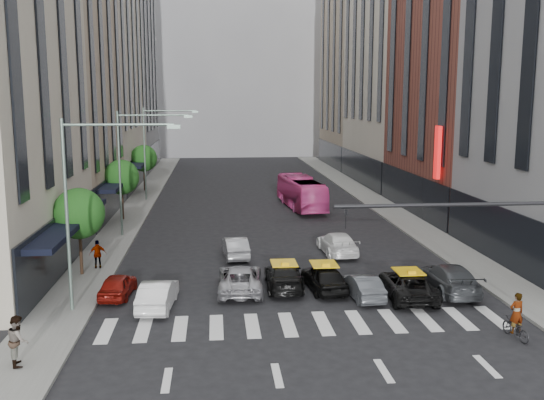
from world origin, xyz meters
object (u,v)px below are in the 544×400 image
object	(u,v)px
streetlamp_mid	(133,157)
car_white_front	(158,294)
motorcycle	(515,328)
taxi_center	(324,278)
pedestrian_near	(18,340)
pedestrian_far	(98,254)
streetlamp_near	(87,189)
streetlamp_far	(154,141)
car_red	(118,285)
taxi_left	(284,276)
bus	(301,193)

from	to	relation	value
streetlamp_mid	car_white_front	distance (m)	16.84
car_white_front	motorcycle	xyz separation A→B (m)	(15.37, -5.29, -0.23)
taxi_center	pedestrian_near	distance (m)	15.40
pedestrian_near	pedestrian_far	distance (m)	13.15
car_white_front	taxi_center	world-z (taller)	taxi_center
streetlamp_near	streetlamp_far	xyz separation A→B (m)	(0.00, 32.00, 0.00)
streetlamp_mid	streetlamp_far	bearing A→B (deg)	90.00
pedestrian_far	pedestrian_near	bearing A→B (deg)	75.94
car_white_front	car_red	bearing A→B (deg)	-35.69
taxi_left	pedestrian_far	bearing A→B (deg)	-21.00
car_red	taxi_center	size ratio (longest dim) A/B	0.85
streetlamp_near	taxi_left	bearing A→B (deg)	16.19
streetlamp_near	car_white_front	bearing A→B (deg)	5.18
car_white_front	pedestrian_near	world-z (taller)	pedestrian_near
pedestrian_near	motorcycle	bearing A→B (deg)	-105.57
streetlamp_near	pedestrian_far	distance (m)	8.75
car_red	motorcycle	distance (m)	18.98
car_red	taxi_center	bearing A→B (deg)	-175.06
streetlamp_far	bus	distance (m)	15.49
motorcycle	car_white_front	bearing A→B (deg)	-28.18
streetlamp_far	car_white_front	world-z (taller)	streetlamp_far
streetlamp_far	bus	bearing A→B (deg)	-21.55
streetlamp_near	bus	distance (m)	30.25
streetlamp_mid	bus	distance (m)	17.93
car_white_front	pedestrian_far	distance (m)	8.02
taxi_left	taxi_center	distance (m)	2.14
streetlamp_near	taxi_left	xyz separation A→B (m)	(9.46, 2.75, -5.22)
taxi_center	pedestrian_far	distance (m)	13.53
streetlamp_near	pedestrian_far	xyz separation A→B (m)	(-1.05, 7.16, -4.91)
car_red	car_white_front	xyz separation A→B (m)	(2.20, -1.90, 0.08)
streetlamp_near	pedestrian_near	size ratio (longest dim) A/B	4.68
taxi_center	pedestrian_near	size ratio (longest dim) A/B	2.18
taxi_center	bus	distance (m)	24.51
taxi_center	pedestrian_far	world-z (taller)	pedestrian_far
streetlamp_mid	motorcycle	xyz separation A→B (m)	(18.41, -21.02, -5.45)
streetlamp_near	car_white_front	world-z (taller)	streetlamp_near
motorcycle	streetlamp_mid	bearing A→B (deg)	-57.96
car_red	motorcycle	world-z (taller)	car_red
streetlamp_mid	pedestrian_near	world-z (taller)	streetlamp_mid
streetlamp_mid	motorcycle	size ratio (longest dim) A/B	5.16
streetlamp_mid	pedestrian_far	xyz separation A→B (m)	(-1.05, -8.84, -4.91)
motorcycle	pedestrian_far	world-z (taller)	pedestrian_far
car_white_front	bus	size ratio (longest dim) A/B	0.40
pedestrian_far	car_white_front	bearing A→B (deg)	108.82
streetlamp_near	taxi_center	bearing A→B (deg)	10.64
car_red	pedestrian_near	bearing A→B (deg)	78.72
taxi_left	motorcycle	xyz separation A→B (m)	(8.95, -7.76, -0.23)
streetlamp_near	pedestrian_far	world-z (taller)	streetlamp_near
bus	streetlamp_far	bearing A→B (deg)	-27.13
pedestrian_near	taxi_left	bearing A→B (deg)	-69.92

